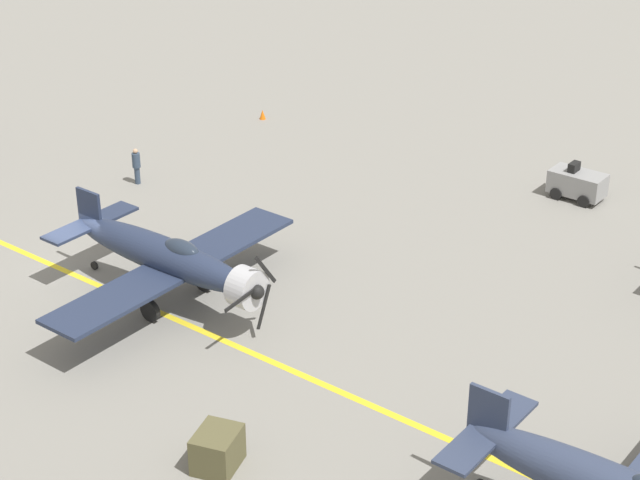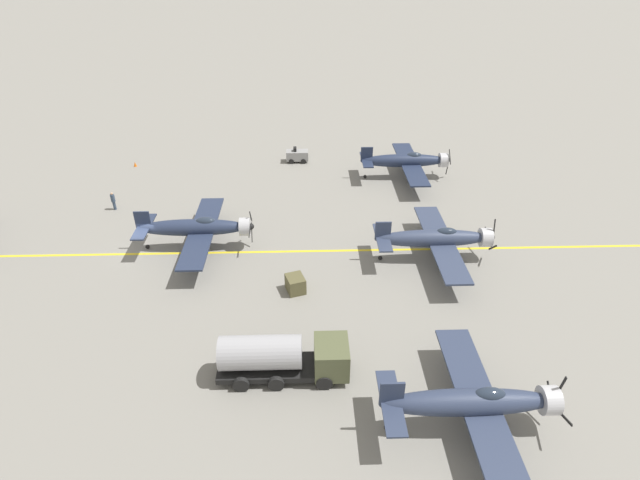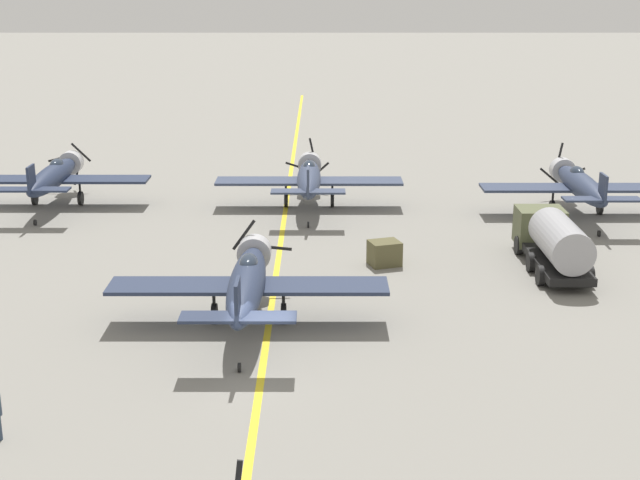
{
  "view_description": "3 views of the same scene",
  "coord_description": "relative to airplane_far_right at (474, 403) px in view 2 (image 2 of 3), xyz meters",
  "views": [
    {
      "loc": [
        24.74,
        32.04,
        21.4
      ],
      "look_at": [
        -2.85,
        10.72,
        3.82
      ],
      "focal_mm": 60.0,
      "sensor_mm": 36.0,
      "label": 1
    },
    {
      "loc": [
        36.2,
        14.13,
        23.41
      ],
      "look_at": [
        2.39,
        15.16,
        2.59
      ],
      "focal_mm": 28.0,
      "sensor_mm": 36.0,
      "label": 2
    },
    {
      "loc": [
        2.22,
        -30.81,
        14.59
      ],
      "look_at": [
        2.05,
        10.4,
        2.19
      ],
      "focal_mm": 50.0,
      "sensor_mm": 36.0,
      "label": 3
    }
  ],
  "objects": [
    {
      "name": "airplane_mid_center",
      "position": [
        -19.16,
        -18.15,
        0.0
      ],
      "size": [
        12.0,
        9.98,
        3.65
      ],
      "rotation": [
        0.0,
        0.0,
        0.01
      ],
      "color": "#242F48",
      "rests_on": "ground"
    },
    {
      "name": "supply_crate_mid_lane",
      "position": [
        -12.74,
        -9.76,
        -1.37
      ],
      "size": [
        1.85,
        1.68,
        1.28
      ],
      "primitive_type": "cube",
      "rotation": [
        0.0,
        0.0,
        0.31
      ],
      "color": "brown",
      "rests_on": "ground"
    },
    {
      "name": "ground_plane",
      "position": [
        -18.31,
        -22.95,
        -2.01
      ],
      "size": [
        400.0,
        400.0,
        0.0
      ],
      "primitive_type": "plane",
      "color": "gray"
    },
    {
      "name": "airplane_far_center",
      "position": [
        -16.79,
        1.87,
        0.0
      ],
      "size": [
        12.0,
        9.98,
        3.78
      ],
      "rotation": [
        0.0,
        0.0,
        -0.27
      ],
      "color": "#313B55",
      "rests_on": "ground"
    },
    {
      "name": "ground_crew_walking",
      "position": [
        -26.57,
        -27.86,
        -1.0
      ],
      "size": [
        0.4,
        0.4,
        1.85
      ],
      "color": "#334256",
      "rests_on": "ground"
    },
    {
      "name": "taxiway_stripe",
      "position": [
        -18.31,
        -22.95,
        -2.01
      ],
      "size": [
        0.3,
        160.0,
        0.01
      ],
      "primitive_type": "cube",
      "color": "yellow",
      "rests_on": "ground"
    },
    {
      "name": "airplane_far_left",
      "position": [
        -33.25,
        2.36,
        0.0
      ],
      "size": [
        12.0,
        9.98,
        3.65
      ],
      "rotation": [
        0.0,
        0.0,
        0.22
      ],
      "color": "#212B45",
      "rests_on": "ground"
    },
    {
      "name": "tow_tractor",
      "position": [
        -38.25,
        -9.83,
        -1.22
      ],
      "size": [
        1.57,
        2.6,
        1.79
      ],
      "color": "gray",
      "rests_on": "ground"
    },
    {
      "name": "traffic_cone",
      "position": [
        -37.37,
        -28.92,
        -1.74
      ],
      "size": [
        0.36,
        0.36,
        0.55
      ],
      "primitive_type": "cone",
      "color": "orange",
      "rests_on": "ground"
    },
    {
      "name": "fuel_tanker",
      "position": [
        -4.2,
        -10.37,
        -0.5
      ],
      "size": [
        2.68,
        8.0,
        2.98
      ],
      "color": "black",
      "rests_on": "ground"
    },
    {
      "name": "airplane_far_right",
      "position": [
        0.0,
        0.0,
        0.0
      ],
      "size": [
        12.0,
        9.98,
        3.79
      ],
      "rotation": [
        0.0,
        0.0,
        0.18
      ],
      "color": "#2D3751",
      "rests_on": "ground"
    }
  ]
}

